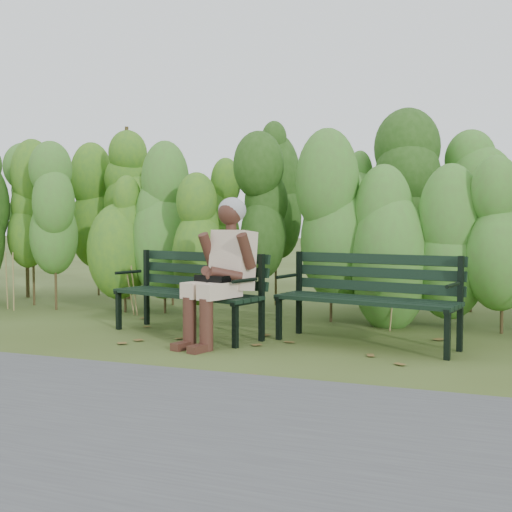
% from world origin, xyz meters
% --- Properties ---
extents(ground, '(80.00, 80.00, 0.00)m').
position_xyz_m(ground, '(0.00, 0.00, 0.00)').
color(ground, '#3C491A').
extents(footpath, '(60.00, 2.50, 0.01)m').
position_xyz_m(footpath, '(0.00, -2.20, 0.01)').
color(footpath, '#474749').
rests_on(footpath, ground).
extents(hedge_band, '(11.04, 1.67, 2.42)m').
position_xyz_m(hedge_band, '(0.00, 1.86, 1.26)').
color(hedge_band, '#47381E').
rests_on(hedge_band, ground).
extents(leaf_litter, '(5.45, 2.21, 0.01)m').
position_xyz_m(leaf_litter, '(0.23, -0.13, 0.00)').
color(leaf_litter, brown).
rests_on(leaf_litter, ground).
extents(bench_left, '(1.62, 0.94, 0.77)m').
position_xyz_m(bench_left, '(-0.65, 0.38, 0.46)').
color(bench_left, black).
rests_on(bench_left, ground).
extents(bench_right, '(1.63, 0.85, 0.78)m').
position_xyz_m(bench_right, '(0.99, 0.47, 0.46)').
color(bench_right, black).
rests_on(bench_right, ground).
extents(seated_woman, '(0.59, 0.84, 1.27)m').
position_xyz_m(seated_woman, '(-0.20, 0.07, 0.70)').
color(seated_woman, beige).
rests_on(seated_woman, ground).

